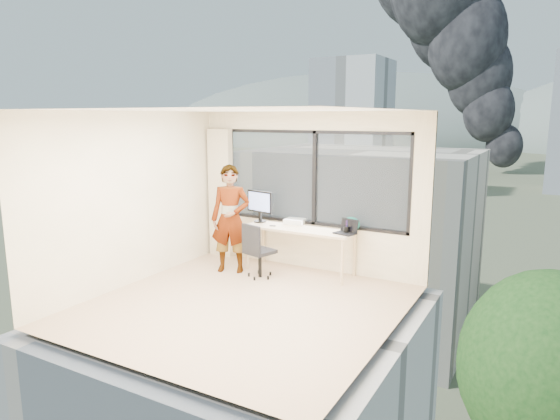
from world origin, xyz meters
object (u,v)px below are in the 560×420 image
Objects in this scene: laptop at (345,227)px; handbag at (351,224)px; person at (231,219)px; game_console at (295,221)px; desk at (300,250)px; chair at (260,250)px; monitor at (260,206)px.

laptop is 1.18× the size of handbag.
person reaches higher than game_console.
desk is 2.01× the size of chair.
person is at bearing -150.38° from laptop.
desk is 1.02× the size of person.
person is 5.29× the size of laptop.
handbag reaches higher than game_console.
laptop is (1.01, -0.29, 0.06)m from game_console.
chair is 0.51× the size of person.
game_console is at bearing 179.79° from laptop.
game_console is 1.05m from laptop.
person is (-0.58, 0.04, 0.43)m from chair.
monitor is at bearing 168.34° from handbag.
handbag is (0.80, 0.21, 0.48)m from desk.
chair is at bearing -129.39° from desk.
handbag reaches higher than desk.
laptop is (1.81, 0.44, -0.03)m from person.
person is (-1.01, -0.49, 0.51)m from desk.
monitor is 1.61m from laptop.
chair is at bearing -24.63° from person.
monitor is 1.61m from handbag.
game_console is (0.59, 0.17, -0.23)m from monitor.
desk is at bearing 6.89° from monitor.
laptop reaches higher than chair.
desk is 5.40× the size of laptop.
chair reaches higher than game_console.
monitor is at bearing -168.40° from laptop.
laptop is at bearing 36.44° from chair.
handbag is at bearing 14.91° from desk.
monitor reaches higher than game_console.
handbag is at bearing -5.70° from game_console.
desk is 1.24m from person.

